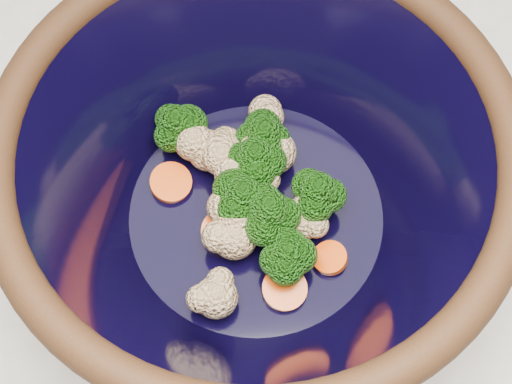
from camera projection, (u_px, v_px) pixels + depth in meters
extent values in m
plane|color=#9E7A54|center=(227.00, 359.00, 1.41)|extent=(3.00, 3.00, 0.00)
cube|color=beige|center=(216.00, 286.00, 1.01)|extent=(1.20, 1.20, 0.90)
cylinder|color=black|center=(256.00, 227.00, 0.55)|extent=(0.20, 0.20, 0.01)
torus|color=black|center=(256.00, 142.00, 0.44)|extent=(0.34, 0.34, 0.02)
cylinder|color=black|center=(256.00, 214.00, 0.53)|extent=(0.19, 0.19, 0.00)
cylinder|color=#608442|center=(286.00, 265.00, 0.50)|extent=(0.01, 0.01, 0.02)
ellipsoid|color=#1C6312|center=(288.00, 255.00, 0.49)|extent=(0.03, 0.03, 0.03)
cylinder|color=#608442|center=(268.00, 225.00, 0.51)|extent=(0.01, 0.01, 0.02)
ellipsoid|color=#1C6312|center=(269.00, 211.00, 0.49)|extent=(0.04, 0.04, 0.04)
cylinder|color=#608442|center=(315.00, 204.00, 0.52)|extent=(0.01, 0.01, 0.02)
ellipsoid|color=#1C6312|center=(317.00, 191.00, 0.50)|extent=(0.04, 0.04, 0.03)
cylinder|color=#608442|center=(243.00, 210.00, 0.52)|extent=(0.01, 0.01, 0.02)
ellipsoid|color=#1C6312|center=(243.00, 196.00, 0.50)|extent=(0.04, 0.04, 0.04)
cylinder|color=#608442|center=(255.00, 172.00, 0.53)|extent=(0.01, 0.01, 0.02)
ellipsoid|color=#1C6312|center=(255.00, 157.00, 0.51)|extent=(0.04, 0.04, 0.03)
cylinder|color=#608442|center=(179.00, 138.00, 0.55)|extent=(0.01, 0.01, 0.02)
ellipsoid|color=#1C6312|center=(176.00, 123.00, 0.53)|extent=(0.04, 0.04, 0.03)
cylinder|color=#608442|center=(263.00, 150.00, 0.54)|extent=(0.01, 0.01, 0.02)
ellipsoid|color=#1C6312|center=(263.00, 134.00, 0.52)|extent=(0.04, 0.04, 0.03)
sphere|color=beige|center=(208.00, 151.00, 0.54)|extent=(0.03, 0.03, 0.03)
sphere|color=beige|center=(244.00, 188.00, 0.52)|extent=(0.03, 0.03, 0.03)
sphere|color=beige|center=(225.00, 143.00, 0.54)|extent=(0.03, 0.03, 0.03)
sphere|color=beige|center=(265.00, 112.00, 0.55)|extent=(0.03, 0.03, 0.03)
sphere|color=beige|center=(216.00, 297.00, 0.49)|extent=(0.03, 0.03, 0.03)
sphere|color=beige|center=(263.00, 163.00, 0.53)|extent=(0.03, 0.03, 0.03)
sphere|color=beige|center=(254.00, 184.00, 0.53)|extent=(0.03, 0.03, 0.03)
sphere|color=beige|center=(304.00, 222.00, 0.51)|extent=(0.03, 0.03, 0.03)
sphere|color=beige|center=(235.00, 156.00, 0.53)|extent=(0.03, 0.03, 0.03)
sphere|color=beige|center=(274.00, 152.00, 0.53)|extent=(0.03, 0.03, 0.03)
sphere|color=beige|center=(241.00, 216.00, 0.51)|extent=(0.03, 0.03, 0.03)
sphere|color=beige|center=(234.00, 237.00, 0.50)|extent=(0.03, 0.03, 0.03)
cylinder|color=#FF4F0B|center=(223.00, 232.00, 0.52)|extent=(0.03, 0.03, 0.01)
cylinder|color=#FF4F0B|center=(250.00, 223.00, 0.52)|extent=(0.03, 0.03, 0.01)
cylinder|color=#FF4F0B|center=(171.00, 183.00, 0.54)|extent=(0.03, 0.03, 0.01)
cylinder|color=#FF4F0B|center=(330.00, 258.00, 0.51)|extent=(0.03, 0.03, 0.01)
cylinder|color=#FF4F0B|center=(285.00, 289.00, 0.50)|extent=(0.03, 0.03, 0.01)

